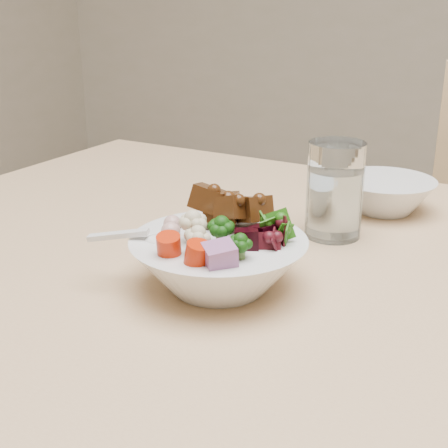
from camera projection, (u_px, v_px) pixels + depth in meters
name	position (u px, v px, depth m)	size (l,w,h in m)	color
food_bowl	(220.00, 259.00, 0.67)	(0.19, 0.19, 0.10)	silver
soup_spoon	(149.00, 239.00, 0.66)	(0.10, 0.04, 0.02)	silver
water_glass	(334.00, 194.00, 0.80)	(0.07, 0.07, 0.12)	white
side_bowl	(384.00, 195.00, 0.90)	(0.14, 0.14, 0.05)	silver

